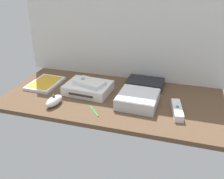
# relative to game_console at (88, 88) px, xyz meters

# --- Properties ---
(ground_plane) EXTENTS (1.00, 0.48, 0.02)m
(ground_plane) POSITION_rel_game_console_xyz_m (0.13, -0.02, -0.03)
(ground_plane) COLOR brown
(ground_plane) RESTS_ON ground
(back_wall) EXTENTS (1.10, 0.01, 0.64)m
(back_wall) POSITION_rel_game_console_xyz_m (0.13, 0.23, 0.30)
(back_wall) COLOR silver
(back_wall) RESTS_ON ground
(game_console) EXTENTS (0.22, 0.17, 0.04)m
(game_console) POSITION_rel_game_console_xyz_m (0.00, 0.00, 0.00)
(game_console) COLOR white
(game_console) RESTS_ON ground_plane
(mini_computer) EXTENTS (0.18, 0.18, 0.05)m
(mini_computer) POSITION_rel_game_console_xyz_m (0.25, -0.05, 0.00)
(mini_computer) COLOR silver
(mini_computer) RESTS_ON ground_plane
(game_case) EXTENTS (0.14, 0.19, 0.02)m
(game_case) POSITION_rel_game_console_xyz_m (-0.24, 0.02, -0.01)
(game_case) COLOR white
(game_case) RESTS_ON ground_plane
(network_router) EXTENTS (0.18, 0.13, 0.03)m
(network_router) POSITION_rel_game_console_xyz_m (0.25, 0.14, -0.00)
(network_router) COLOR black
(network_router) RESTS_ON ground_plane
(remote_wand) EXTENTS (0.06, 0.15, 0.03)m
(remote_wand) POSITION_rel_game_console_xyz_m (0.42, -0.08, -0.01)
(remote_wand) COLOR white
(remote_wand) RESTS_ON ground_plane
(remote_nunchuk) EXTENTS (0.06, 0.11, 0.05)m
(remote_nunchuk) POSITION_rel_game_console_xyz_m (-0.10, -0.16, -0.00)
(remote_nunchuk) COLOR white
(remote_nunchuk) RESTS_ON ground_plane
(remote_classic_pad) EXTENTS (0.16, 0.12, 0.02)m
(remote_classic_pad) POSITION_rel_game_console_xyz_m (0.01, -0.01, 0.03)
(remote_classic_pad) COLOR white
(remote_classic_pad) RESTS_ON game_console
(stylus_pen) EXTENTS (0.06, 0.07, 0.01)m
(stylus_pen) POSITION_rel_game_console_xyz_m (0.09, -0.16, -0.02)
(stylus_pen) COLOR green
(stylus_pen) RESTS_ON ground_plane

